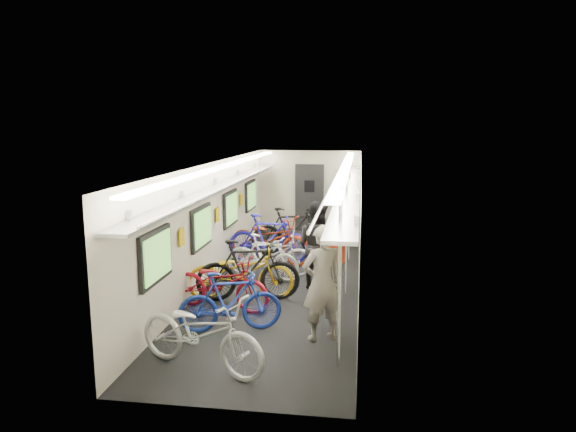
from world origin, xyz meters
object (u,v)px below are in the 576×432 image
(passenger_near, at_px, (322,283))
(passenger_mid, at_px, (317,245))
(bicycle_0, at_px, (201,333))
(backpack, at_px, (335,250))
(bicycle_1, at_px, (230,302))

(passenger_near, relative_size, passenger_mid, 1.02)
(bicycle_0, relative_size, passenger_near, 1.11)
(backpack, bearing_deg, passenger_near, -87.87)
(passenger_mid, xyz_separation_m, backpack, (0.45, -2.06, 0.42))
(passenger_mid, bearing_deg, backpack, 136.13)
(passenger_near, xyz_separation_m, backpack, (0.17, 0.40, 0.41))
(passenger_near, bearing_deg, passenger_mid, -114.05)
(bicycle_1, relative_size, passenger_near, 0.91)
(bicycle_0, xyz_separation_m, backpack, (1.64, 1.57, 0.77))
(bicycle_1, relative_size, backpack, 4.18)
(bicycle_1, bearing_deg, passenger_near, -111.99)
(bicycle_0, height_order, backpack, backpack)
(bicycle_1, bearing_deg, bicycle_0, 159.94)
(bicycle_1, bearing_deg, passenger_mid, -43.23)
(bicycle_0, distance_m, passenger_mid, 3.83)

